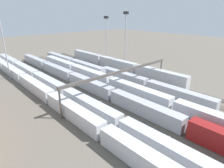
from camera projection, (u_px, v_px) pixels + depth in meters
ground_plane at (108, 90)px, 68.55m from camera, size 400.00×400.00×0.00m
track_bed_0 at (143, 78)px, 81.20m from camera, size 140.00×2.80×0.12m
track_bed_1 at (136, 80)px, 78.03m from camera, size 140.00×2.80×0.12m
track_bed_2 at (127, 83)px, 74.86m from camera, size 140.00×2.80×0.12m
track_bed_3 at (118, 86)px, 71.70m from camera, size 140.00×2.80×0.12m
track_bed_4 at (108, 89)px, 68.53m from camera, size 140.00×2.80×0.12m
track_bed_5 at (97, 93)px, 65.36m from camera, size 140.00×2.80×0.12m
track_bed_6 at (85, 97)px, 62.19m from camera, size 140.00×2.80×0.12m
track_bed_7 at (72, 102)px, 59.02m from camera, size 140.00×2.80×0.12m
track_bed_8 at (57, 107)px, 55.85m from camera, size 140.00×2.80×0.12m
train_on_track_7 at (65, 92)px, 61.05m from camera, size 139.00×3.00×4.40m
train_on_track_4 at (111, 84)px, 66.59m from camera, size 95.60×3.06×5.00m
train_on_track_3 at (72, 64)px, 93.11m from camera, size 47.20×3.06×5.00m
train_on_track_2 at (147, 85)px, 67.49m from camera, size 47.20×3.00×3.80m
train_on_track_8 at (50, 96)px, 58.05m from camera, size 139.00×3.00×4.40m
train_on_track_5 at (88, 84)px, 68.44m from camera, size 114.80×3.00×4.40m
train_on_track_0 at (117, 65)px, 91.38m from camera, size 71.40×3.00×5.00m
light_mast_0 at (126, 33)px, 88.11m from camera, size 2.80×0.70×26.50m
light_mast_1 at (2, 32)px, 73.05m from camera, size 2.80×0.70×30.55m
light_mast_2 at (106, 34)px, 97.48m from camera, size 2.80×0.70×24.45m
signal_gantry at (122, 73)px, 61.14m from camera, size 0.70×45.00×8.80m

